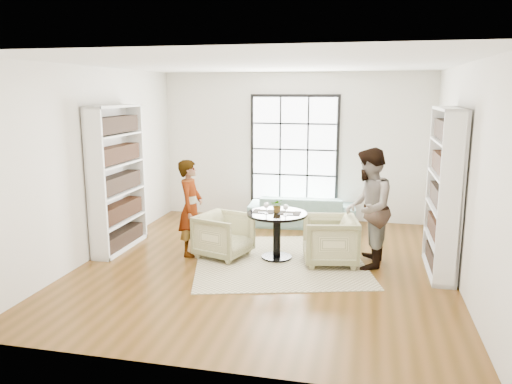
% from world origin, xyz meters
% --- Properties ---
extents(ground, '(6.00, 6.00, 0.00)m').
position_xyz_m(ground, '(0.00, 0.00, 0.00)').
color(ground, brown).
extents(room_shell, '(6.00, 6.01, 6.00)m').
position_xyz_m(room_shell, '(0.00, 0.54, 1.26)').
color(room_shell, silver).
rests_on(room_shell, ground).
extents(rug, '(3.16, 3.16, 0.01)m').
position_xyz_m(rug, '(0.19, 0.25, 0.01)').
color(rug, '#B7AF89').
rests_on(rug, ground).
extents(pedestal_table, '(0.94, 0.94, 0.75)m').
position_xyz_m(pedestal_table, '(0.12, 0.34, 0.55)').
color(pedestal_table, black).
rests_on(pedestal_table, ground).
extents(sofa, '(2.13, 0.95, 0.61)m').
position_xyz_m(sofa, '(0.25, 2.45, 0.30)').
color(sofa, gray).
rests_on(sofa, ground).
extents(armchair_left, '(0.97, 0.95, 0.71)m').
position_xyz_m(armchair_left, '(-0.73, 0.26, 0.35)').
color(armchair_left, tan).
rests_on(armchair_left, ground).
extents(armchair_right, '(0.95, 0.93, 0.74)m').
position_xyz_m(armchair_right, '(0.96, 0.30, 0.37)').
color(armchair_right, tan).
rests_on(armchair_right, ground).
extents(person_left, '(0.40, 0.59, 1.56)m').
position_xyz_m(person_left, '(-1.28, 0.26, 0.78)').
color(person_left, gray).
rests_on(person_left, ground).
extents(person_right, '(0.75, 0.93, 1.81)m').
position_xyz_m(person_right, '(1.51, 0.30, 0.90)').
color(person_right, gray).
rests_on(person_right, ground).
extents(placemat_left, '(0.34, 0.26, 0.01)m').
position_xyz_m(placemat_left, '(-0.10, 0.37, 0.76)').
color(placemat_left, black).
rests_on(placemat_left, pedestal_table).
extents(placemat_right, '(0.34, 0.26, 0.01)m').
position_xyz_m(placemat_right, '(0.32, 0.35, 0.76)').
color(placemat_right, black).
rests_on(placemat_right, pedestal_table).
extents(cutlery_left, '(0.14, 0.22, 0.01)m').
position_xyz_m(cutlery_left, '(-0.10, 0.37, 0.76)').
color(cutlery_left, silver).
rests_on(cutlery_left, placemat_left).
extents(cutlery_right, '(0.14, 0.22, 0.01)m').
position_xyz_m(cutlery_right, '(0.32, 0.35, 0.76)').
color(cutlery_right, silver).
rests_on(cutlery_right, placemat_right).
extents(wine_glass_left, '(0.08, 0.08, 0.18)m').
position_xyz_m(wine_glass_left, '(-0.03, 0.25, 0.88)').
color(wine_glass_left, silver).
rests_on(wine_glass_left, pedestal_table).
extents(wine_glass_right, '(0.08, 0.08, 0.18)m').
position_xyz_m(wine_glass_right, '(0.28, 0.20, 0.88)').
color(wine_glass_right, silver).
rests_on(wine_glass_right, pedestal_table).
extents(flower_centerpiece, '(0.21, 0.19, 0.22)m').
position_xyz_m(flower_centerpiece, '(0.12, 0.38, 0.86)').
color(flower_centerpiece, gray).
rests_on(flower_centerpiece, pedestal_table).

